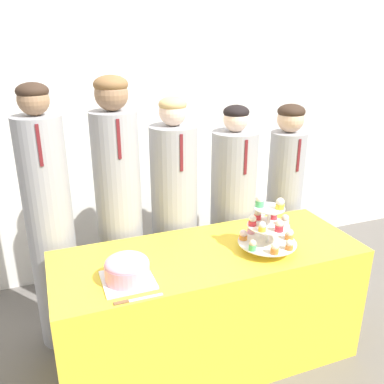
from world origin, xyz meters
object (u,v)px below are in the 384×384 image
at_px(round_cake, 127,268).
at_px(student_2, 175,220).
at_px(cupcake_stand, 268,228).
at_px(cake_knife, 130,301).
at_px(student_1, 120,216).
at_px(student_4, 283,205).
at_px(student_0, 51,229).
at_px(student_3, 232,216).

distance_m(round_cake, student_2, 0.77).
relative_size(round_cake, cupcake_stand, 0.76).
bearing_deg(cake_knife, student_1, 82.02).
height_order(cupcake_stand, student_4, student_4).
relative_size(cake_knife, student_4, 0.16).
height_order(cake_knife, student_1, student_1).
relative_size(student_0, student_1, 0.98).
xyz_separation_m(student_0, student_1, (0.41, 0.00, 0.02)).
relative_size(round_cake, student_4, 0.17).
height_order(cake_knife, student_4, student_4).
height_order(round_cake, student_1, student_1).
bearing_deg(cake_knife, student_4, 31.61).
relative_size(student_1, student_4, 1.15).
xyz_separation_m(cake_knife, student_2, (0.47, 0.79, -0.02)).
xyz_separation_m(student_1, student_3, (0.77, -0.00, -0.12)).
relative_size(cake_knife, cupcake_stand, 0.70).
distance_m(round_cake, student_1, 0.63).
bearing_deg(student_2, cake_knife, -120.83).
height_order(round_cake, student_3, student_3).
distance_m(student_3, student_4, 0.41).
distance_m(cake_knife, student_4, 1.52).
bearing_deg(student_1, student_2, -0.00).
bearing_deg(student_1, cupcake_stand, -40.93).
height_order(cake_knife, cupcake_stand, cupcake_stand).
relative_size(student_0, student_3, 1.12).
bearing_deg(cake_knife, student_2, 59.51).
relative_size(round_cake, student_2, 0.16).
bearing_deg(cake_knife, student_0, 110.59).
bearing_deg(round_cake, cupcake_stand, 2.05).
height_order(student_2, student_3, student_2).
relative_size(student_0, student_2, 1.07).
relative_size(cupcake_stand, student_1, 0.20).
bearing_deg(student_3, cupcake_stand, -98.20).
height_order(student_3, student_4, student_3).
distance_m(cupcake_stand, student_3, 0.63).
bearing_deg(student_2, cupcake_stand, -60.83).
height_order(student_1, student_4, student_1).
height_order(round_cake, student_2, student_2).
bearing_deg(student_0, round_cake, -63.16).
bearing_deg(cupcake_stand, student_1, 139.07).
relative_size(student_2, student_4, 1.06).
height_order(round_cake, cupcake_stand, cupcake_stand).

